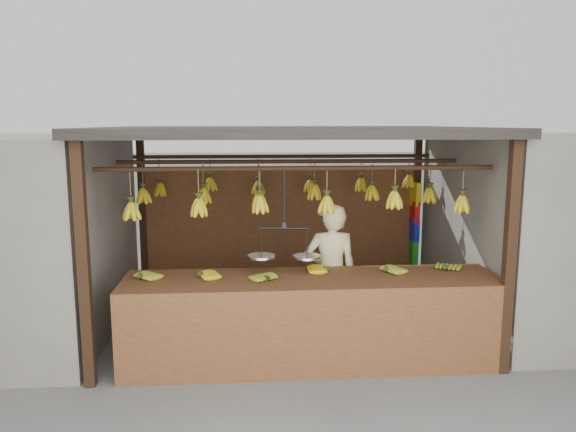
{
  "coord_description": "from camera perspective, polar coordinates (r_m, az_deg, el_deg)",
  "views": [
    {
      "loc": [
        -0.52,
        -6.58,
        2.45
      ],
      "look_at": [
        0.0,
        0.3,
        1.3
      ],
      "focal_mm": 35.0,
      "sensor_mm": 36.0,
      "label": 1
    }
  ],
  "objects": [
    {
      "name": "ground",
      "position": [
        7.04,
        0.19,
        -10.91
      ],
      "size": [
        80.0,
        80.0,
        0.0
      ],
      "primitive_type": "plane",
      "color": "#5B5B57"
    },
    {
      "name": "counter",
      "position": [
        5.65,
        2.57,
        -8.42
      ],
      "size": [
        3.82,
        0.87,
        0.96
      ],
      "color": "brown",
      "rests_on": "ground"
    },
    {
      "name": "hanging_bananas",
      "position": [
        6.65,
        0.18,
        2.21
      ],
      "size": [
        3.61,
        2.24,
        0.4
      ],
      "color": "gold",
      "rests_on": "ground"
    },
    {
      "name": "bag_bundles",
      "position": [
        8.42,
        12.73,
        -0.59
      ],
      "size": [
        0.08,
        0.26,
        1.19
      ],
      "color": "yellow",
      "rests_on": "ground"
    },
    {
      "name": "stall",
      "position": [
        6.94,
        -0.02,
        5.51
      ],
      "size": [
        4.3,
        3.3,
        2.4
      ],
      "color": "black",
      "rests_on": "ground"
    },
    {
      "name": "balance_scale",
      "position": [
        5.74,
        -0.4,
        -3.67
      ],
      "size": [
        0.74,
        0.32,
        0.92
      ],
      "color": "black",
      "rests_on": "ground"
    },
    {
      "name": "vendor",
      "position": [
        6.27,
        4.38,
        -5.9
      ],
      "size": [
        0.58,
        0.38,
        1.58
      ],
      "primitive_type": "imported",
      "rotation": [
        0.0,
        0.0,
        3.14
      ],
      "color": "beige",
      "rests_on": "ground"
    }
  ]
}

